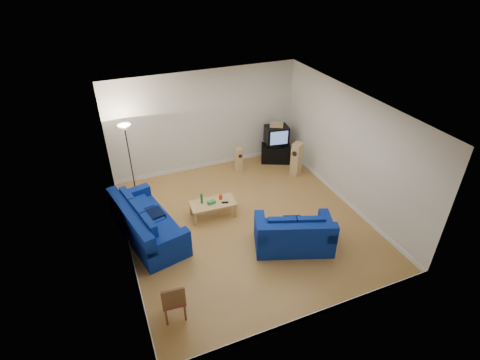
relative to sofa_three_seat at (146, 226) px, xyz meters
name	(u,v)px	position (x,y,z in m)	size (l,w,h in m)	color
room	(246,173)	(2.52, -0.41, 1.18)	(6.01, 6.51, 3.21)	olive
sofa_three_seat	(146,226)	(0.00, 0.00, 0.00)	(1.60, 2.68, 0.97)	navy
sofa_loveseat	(294,236)	(3.21, -1.72, -0.01)	(2.08, 1.60, 0.92)	navy
coffee_table	(213,204)	(1.82, 0.20, 0.02)	(1.23, 0.66, 0.44)	tan
bottle	(202,199)	(1.55, 0.28, 0.22)	(0.07, 0.07, 0.29)	#197233
tissue_box	(212,202)	(1.78, 0.17, 0.12)	(0.20, 0.11, 0.08)	green
red_canister	(221,197)	(2.07, 0.27, 0.14)	(0.09, 0.09, 0.13)	red
remote	(225,202)	(2.12, 0.06, 0.09)	(0.18, 0.06, 0.02)	black
tv_stand	(276,153)	(4.76, 2.27, -0.07)	(0.95, 0.53, 0.58)	black
av_receiver	(275,145)	(4.70, 2.26, 0.27)	(0.48, 0.39, 0.11)	black
television	(277,135)	(4.77, 2.30, 0.61)	(0.81, 0.65, 0.56)	black
centre_speaker	(277,125)	(4.75, 2.29, 0.97)	(0.42, 0.17, 0.15)	tan
speaker_left	(239,160)	(3.36, 2.14, 0.05)	(0.20, 0.26, 0.82)	tan
speaker_right	(296,159)	(4.97, 1.27, 0.19)	(0.41, 0.38, 1.09)	tan
floor_lamp	(126,137)	(0.07, 2.29, 1.39)	(0.36, 0.36, 2.11)	black
dining_chair	(173,300)	(0.06, -2.63, 0.16)	(0.48, 0.48, 0.92)	brown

